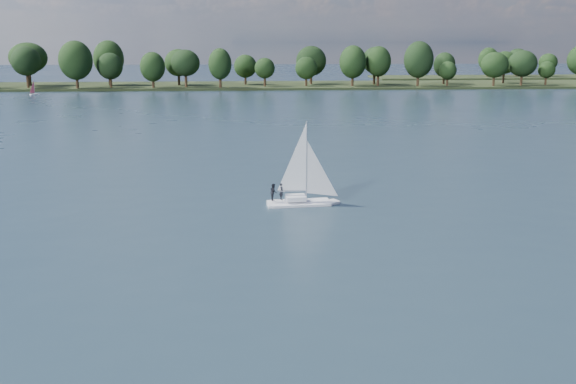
% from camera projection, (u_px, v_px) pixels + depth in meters
% --- Properties ---
extents(ground, '(700.00, 700.00, 0.00)m').
position_uv_depth(ground, '(286.00, 126.00, 120.39)').
color(ground, '#233342').
rests_on(ground, ground).
extents(far_shore, '(660.00, 40.00, 1.50)m').
position_uv_depth(far_shore, '(264.00, 86.00, 229.15)').
color(far_shore, black).
rests_on(far_shore, ground).
extents(sailboat, '(6.61, 2.41, 8.51)m').
position_uv_depth(sailboat, '(299.00, 181.00, 61.30)').
color(sailboat, white).
rests_on(sailboat, ground).
extents(dinghy_pink, '(2.90, 2.84, 4.66)m').
position_uv_depth(dinghy_pink, '(35.00, 91.00, 192.27)').
color(dinghy_pink, white).
rests_on(dinghy_pink, ground).
extents(treeline, '(562.82, 73.86, 17.69)m').
position_uv_depth(treeline, '(250.00, 64.00, 223.03)').
color(treeline, black).
rests_on(treeline, ground).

